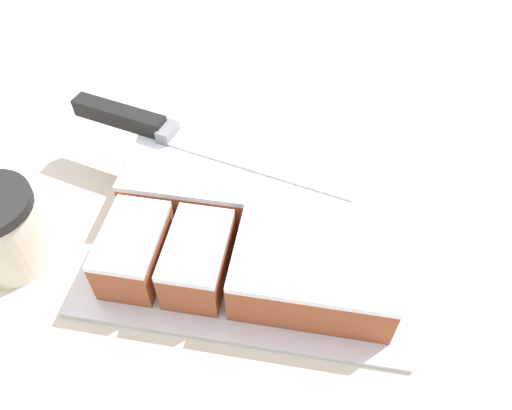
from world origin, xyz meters
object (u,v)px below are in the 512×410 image
(knife, at_px, (154,127))
(coffee_cup, at_px, (2,231))
(cake_board, at_px, (256,223))
(cake, at_px, (260,203))

(knife, relative_size, coffee_cup, 3.72)
(cake_board, height_order, coffee_cup, coffee_cup)
(cake_board, height_order, cake, cake)
(cake_board, relative_size, cake, 1.15)
(knife, bearing_deg, cake, -11.23)
(cake_board, height_order, knife, knife)
(cake, bearing_deg, cake_board, -140.94)
(knife, bearing_deg, cake_board, -13.03)
(cake, relative_size, coffee_cup, 3.23)
(cake, distance_m, knife, 0.16)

